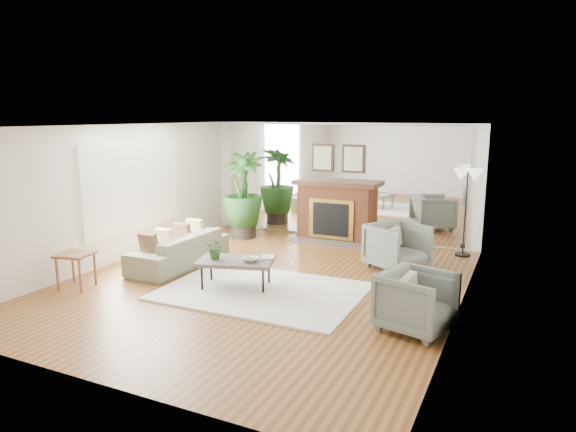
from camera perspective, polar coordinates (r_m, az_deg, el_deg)
The scene contains 18 objects.
ground at distance 8.35m, azimuth -2.76°, elevation -7.44°, with size 7.00×7.00×0.00m, color brown.
wall_left at distance 9.80m, azimuth -18.47°, elevation 2.30°, with size 0.02×7.00×2.50m, color silver.
wall_right at distance 7.16m, azimuth 18.78°, elevation -0.84°, with size 0.02×7.00×2.50m, color silver.
wall_back at distance 11.20m, azimuth 5.62°, elevation 3.88°, with size 6.00×0.02×2.50m, color silver.
mirror_panel at distance 11.18m, azimuth 5.59°, elevation 3.87°, with size 5.40×0.04×2.40m, color silver.
window_panel at distance 10.05m, azimuth -16.81°, elevation 3.19°, with size 0.04×2.40×1.50m, color #B2E09E.
fireplace at distance 11.08m, azimuth 5.16°, elevation 0.71°, with size 1.85×0.83×2.05m.
area_rug at distance 7.94m, azimuth -2.88°, elevation -8.34°, with size 2.97×2.12×0.03m, color white.
coffee_table at distance 8.04m, azimuth -5.82°, elevation -5.10°, with size 1.29×0.97×0.46m.
sofa at distance 9.37m, azimuth -11.98°, elevation -3.70°, with size 2.04×0.80×0.60m, color gray.
armchair_back at distance 9.16m, azimuth 12.04°, elevation -3.35°, with size 0.87×0.89×0.81m, color slate.
armchair_front at distance 6.67m, azimuth 14.09°, elevation -9.21°, with size 0.82×0.84×0.76m, color slate.
side_table at distance 8.65m, azimuth -22.55°, elevation -4.40°, with size 0.59×0.59×0.56m.
potted_ficus at distance 11.24m, azimuth -5.04°, elevation 2.63°, with size 0.98×0.98×1.88m.
floor_lamp at distance 10.18m, azimuth 19.31°, elevation 3.62°, with size 0.55×0.30×1.68m.
tabletop_plant at distance 8.06m, azimuth -8.04°, elevation -3.68°, with size 0.28×0.25×0.31m, color #265D22.
fruit_bowl at distance 7.90m, azimuth -4.21°, elevation -4.82°, with size 0.27×0.27×0.07m, color brown.
book at distance 8.09m, azimuth -2.92°, elevation -4.59°, with size 0.19×0.26×0.02m, color brown.
Camera 1 is at (3.74, -6.97, 2.67)m, focal length 32.00 mm.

